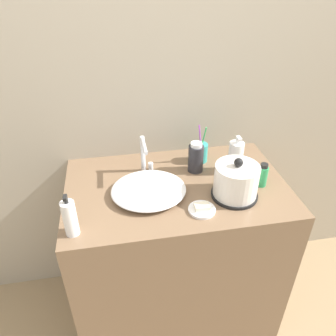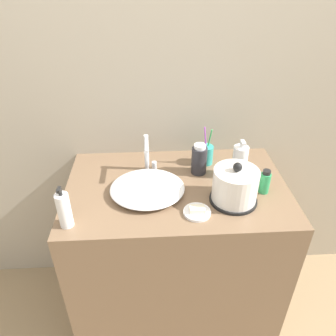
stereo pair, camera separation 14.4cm
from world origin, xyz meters
name	(u,v)px [view 1 (the left image)]	position (x,y,z in m)	size (l,w,h in m)	color
wall_back	(164,71)	(0.00, 0.65, 1.30)	(6.00, 0.04, 2.60)	#ADA38E
vanity_counter	(175,252)	(0.00, 0.32, 0.44)	(1.01, 0.63, 0.88)	brown
sink_basin	(149,190)	(-0.13, 0.28, 0.90)	(0.33, 0.30, 0.05)	white
faucet	(144,154)	(-0.13, 0.45, 0.98)	(0.06, 0.15, 0.19)	silver
electric_kettle	(236,182)	(0.23, 0.20, 0.95)	(0.20, 0.20, 0.19)	black
toothbrush_cup	(201,152)	(0.16, 0.51, 0.93)	(0.07, 0.07, 0.20)	teal
lotion_bottle	(235,157)	(0.30, 0.39, 0.96)	(0.07, 0.07, 0.19)	white
shampoo_bottle	(196,158)	(0.11, 0.42, 0.95)	(0.07, 0.07, 0.15)	#28282D
mouthwash_bottle	(70,218)	(-0.45, 0.09, 0.95)	(0.05, 0.05, 0.18)	white
hand_cream_bottle	(262,175)	(0.38, 0.25, 0.93)	(0.05, 0.05, 0.11)	#2D9956
soap_dish	(202,209)	(0.07, 0.12, 0.89)	(0.11, 0.11, 0.03)	white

